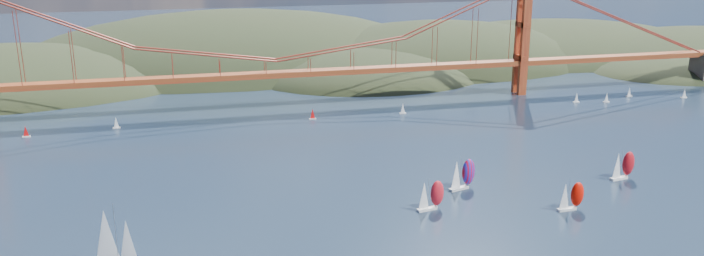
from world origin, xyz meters
name	(u,v)px	position (x,y,z in m)	size (l,w,h in m)	color
headlands	(329,84)	(44.95, 278.29, -12.46)	(725.00, 225.00, 96.00)	black
bridge	(272,38)	(-1.75, 180.00, 32.23)	(552.00, 12.00, 55.00)	#8F3D19
sloop_navy	(112,238)	(-59.42, 38.54, 7.02)	(10.57, 6.49, 15.91)	black
racer_0	(430,195)	(26.67, 52.08, 4.62)	(8.70, 4.52, 9.77)	white
racer_1	(571,196)	(66.04, 42.23, 4.45)	(8.28, 3.55, 9.41)	white
racer_2	(623,165)	(96.14, 61.18, 4.85)	(9.14, 4.65, 10.27)	white
racer_rwb	(462,174)	(42.02, 65.28, 5.09)	(9.62, 5.82, 10.77)	silver
distant_boat_2	(26,131)	(-101.96, 158.07, 2.41)	(3.00, 2.00, 4.70)	silver
distant_boat_3	(116,123)	(-68.63, 162.58, 2.41)	(3.00, 2.00, 4.70)	silver
distant_boat_4	(577,98)	(137.47, 156.06, 2.41)	(3.00, 2.00, 4.70)	silver
distant_boat_5	(607,98)	(151.29, 152.93, 2.41)	(3.00, 2.00, 4.70)	silver
distant_boat_6	(629,92)	(168.72, 160.43, 2.41)	(3.00, 2.00, 4.70)	silver
distant_boat_7	(684,93)	(192.91, 151.83, 2.41)	(3.00, 2.00, 4.70)	silver
distant_boat_8	(403,109)	(52.15, 156.37, 2.41)	(3.00, 2.00, 4.70)	silver
distant_boat_9	(313,114)	(11.81, 156.78, 2.41)	(3.00, 2.00, 4.70)	silver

